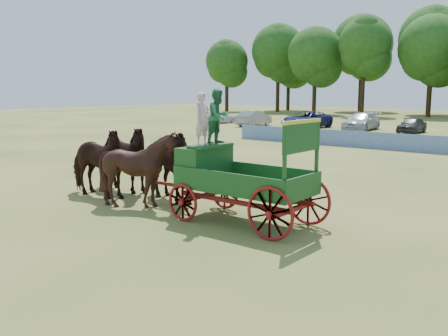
# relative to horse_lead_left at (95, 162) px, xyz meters

# --- Properties ---
(ground) EXTENTS (160.00, 160.00, 0.00)m
(ground) POSITION_rel_horse_lead_left_xyz_m (5.38, 1.91, -1.23)
(ground) COLOR tan
(ground) RESTS_ON ground
(horse_lead_left) EXTENTS (3.02, 1.57, 2.46)m
(horse_lead_left) POSITION_rel_horse_lead_left_xyz_m (0.00, 0.00, 0.00)
(horse_lead_left) COLOR black
(horse_lead_left) RESTS_ON ground
(horse_lead_right) EXTENTS (2.99, 1.51, 2.46)m
(horse_lead_right) POSITION_rel_horse_lead_left_xyz_m (0.00, 1.10, 0.00)
(horse_lead_right) COLOR black
(horse_lead_right) RESTS_ON ground
(horse_wheel_left) EXTENTS (2.63, 2.45, 2.47)m
(horse_wheel_left) POSITION_rel_horse_lead_left_xyz_m (2.40, 0.00, 0.00)
(horse_wheel_left) COLOR black
(horse_wheel_left) RESTS_ON ground
(horse_wheel_right) EXTENTS (3.14, 1.96, 2.46)m
(horse_wheel_right) POSITION_rel_horse_lead_left_xyz_m (2.40, 1.10, 0.00)
(horse_wheel_right) COLOR black
(horse_wheel_right) RESTS_ON ground
(farm_dray) EXTENTS (6.00, 2.00, 3.76)m
(farm_dray) POSITION_rel_horse_lead_left_xyz_m (5.35, 0.58, 0.42)
(farm_dray) COLOR maroon
(farm_dray) RESTS_ON ground
(sponsor_banner) EXTENTS (26.00, 0.08, 1.05)m
(sponsor_banner) POSITION_rel_horse_lead_left_xyz_m (4.38, 19.91, -0.71)
(sponsor_banner) COLOR #1B3C94
(sponsor_banner) RESTS_ON ground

